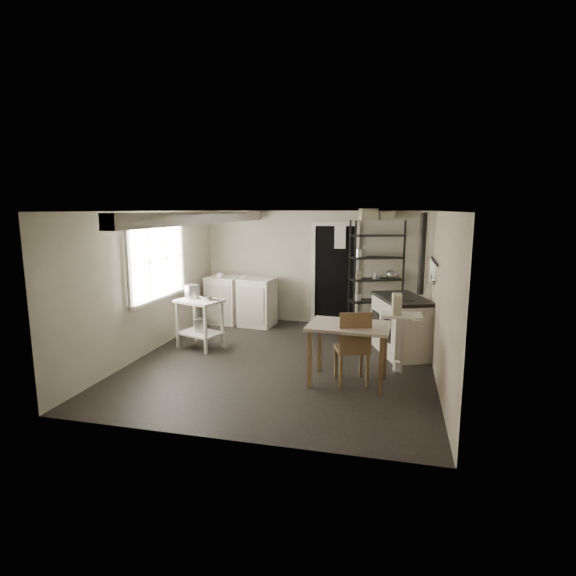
% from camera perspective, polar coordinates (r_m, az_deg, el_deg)
% --- Properties ---
extents(floor, '(5.00, 5.00, 0.00)m').
position_cam_1_polar(floor, '(7.08, -0.57, -9.21)').
color(floor, black).
rests_on(floor, ground).
extents(ceiling, '(5.00, 5.00, 0.00)m').
position_cam_1_polar(ceiling, '(6.69, -0.61, 9.74)').
color(ceiling, silver).
rests_on(ceiling, wall_back).
extents(wall_back, '(4.50, 0.02, 2.30)m').
position_cam_1_polar(wall_back, '(9.21, 3.19, 2.61)').
color(wall_back, '#BAB59F').
rests_on(wall_back, ground).
extents(wall_front, '(4.50, 0.02, 2.30)m').
position_cam_1_polar(wall_front, '(4.47, -8.44, -5.43)').
color(wall_front, '#BAB59F').
rests_on(wall_front, ground).
extents(wall_left, '(0.02, 5.00, 2.30)m').
position_cam_1_polar(wall_left, '(7.65, -17.17, 0.67)').
color(wall_left, '#BAB59F').
rests_on(wall_left, ground).
extents(wall_right, '(0.02, 5.00, 2.30)m').
position_cam_1_polar(wall_right, '(6.62, 18.65, -0.80)').
color(wall_right, '#BAB59F').
rests_on(wall_right, ground).
extents(window, '(0.12, 1.76, 1.28)m').
position_cam_1_polar(window, '(7.76, -16.36, 3.45)').
color(window, silver).
rests_on(window, wall_left).
extents(doorway, '(0.96, 0.10, 2.08)m').
position_cam_1_polar(doorway, '(9.13, 5.93, 1.56)').
color(doorway, silver).
rests_on(doorway, ground).
extents(ceiling_beam, '(0.18, 5.00, 0.18)m').
position_cam_1_polar(ceiling_beam, '(7.08, -10.18, 8.79)').
color(ceiling_beam, silver).
rests_on(ceiling_beam, ceiling).
extents(wallpaper_panel, '(0.01, 5.00, 2.30)m').
position_cam_1_polar(wallpaper_panel, '(6.62, 18.56, -0.79)').
color(wallpaper_panel, '#BFB09B').
rests_on(wallpaper_panel, wall_right).
extents(utensil_rail, '(0.06, 1.20, 0.44)m').
position_cam_1_polar(utensil_rail, '(7.15, 17.94, 3.25)').
color(utensil_rail, silver).
rests_on(utensil_rail, wall_right).
extents(prep_table, '(0.86, 0.73, 0.84)m').
position_cam_1_polar(prep_table, '(7.74, -11.13, -4.64)').
color(prep_table, silver).
rests_on(prep_table, ground).
extents(stockpot, '(0.26, 0.26, 0.26)m').
position_cam_1_polar(stockpot, '(7.76, -12.08, -0.55)').
color(stockpot, silver).
rests_on(stockpot, prep_table).
extents(saucepan, '(0.22, 0.22, 0.10)m').
position_cam_1_polar(saucepan, '(7.59, -10.30, -1.42)').
color(saucepan, silver).
rests_on(saucepan, prep_table).
extents(bucket, '(0.26, 0.26, 0.24)m').
position_cam_1_polar(bucket, '(7.76, -11.05, -4.70)').
color(bucket, silver).
rests_on(bucket, prep_table).
extents(base_cabinets, '(1.52, 0.78, 0.96)m').
position_cam_1_polar(base_cabinets, '(9.22, -5.99, -1.76)').
color(base_cabinets, beige).
rests_on(base_cabinets, ground).
extents(mixing_bowl, '(0.34, 0.34, 0.07)m').
position_cam_1_polar(mixing_bowl, '(9.12, -5.65, 1.25)').
color(mixing_bowl, silver).
rests_on(mixing_bowl, base_cabinets).
extents(counter_cup, '(0.13, 0.13, 0.10)m').
position_cam_1_polar(counter_cup, '(9.14, -8.57, 1.33)').
color(counter_cup, silver).
rests_on(counter_cup, base_cabinets).
extents(shelf_rack, '(1.08, 0.74, 2.12)m').
position_cam_1_polar(shelf_rack, '(8.91, 11.08, 0.89)').
color(shelf_rack, black).
rests_on(shelf_rack, ground).
extents(shelf_jar, '(0.11, 0.11, 0.20)m').
position_cam_1_polar(shelf_jar, '(8.84, 9.54, 3.63)').
color(shelf_jar, silver).
rests_on(shelf_jar, shelf_rack).
extents(storage_box_a, '(0.39, 0.36, 0.22)m').
position_cam_1_polar(storage_box_a, '(8.82, 10.11, 7.76)').
color(storage_box_a, '#BFB99A').
rests_on(storage_box_a, shelf_rack).
extents(storage_box_b, '(0.30, 0.28, 0.16)m').
position_cam_1_polar(storage_box_b, '(8.79, 12.36, 7.54)').
color(storage_box_b, '#BFB99A').
rests_on(storage_box_b, shelf_rack).
extents(stove, '(1.04, 1.34, 0.93)m').
position_cam_1_polar(stove, '(7.55, 14.16, -4.81)').
color(stove, beige).
rests_on(stove, ground).
extents(stovepipe, '(0.15, 0.15, 1.55)m').
position_cam_1_polar(stovepipe, '(7.86, 16.67, 4.17)').
color(stovepipe, black).
rests_on(stovepipe, stove).
extents(side_ledge, '(0.58, 0.32, 0.87)m').
position_cam_1_polar(side_ledge, '(6.63, 14.11, -6.96)').
color(side_ledge, silver).
rests_on(side_ledge, ground).
extents(oats_box, '(0.14, 0.21, 0.29)m').
position_cam_1_polar(oats_box, '(6.46, 13.64, -2.08)').
color(oats_box, '#BFB99A').
rests_on(oats_box, side_ledge).
extents(work_table, '(1.12, 0.81, 0.82)m').
position_cam_1_polar(work_table, '(6.17, 7.67, -8.53)').
color(work_table, beige).
rests_on(work_table, ground).
extents(table_cup, '(0.11, 0.11, 0.09)m').
position_cam_1_polar(table_cup, '(5.96, 9.11, -4.99)').
color(table_cup, silver).
rests_on(table_cup, work_table).
extents(chair, '(0.54, 0.55, 1.02)m').
position_cam_1_polar(chair, '(6.15, 8.10, -7.57)').
color(chair, brown).
rests_on(chair, ground).
extents(flour_sack, '(0.40, 0.35, 0.45)m').
position_cam_1_polar(flour_sack, '(8.76, 11.14, -4.00)').
color(flour_sack, white).
rests_on(flour_sack, ground).
extents(floor_crock, '(0.14, 0.14, 0.14)m').
position_cam_1_polar(floor_crock, '(6.83, 13.64, -9.57)').
color(floor_crock, silver).
rests_on(floor_crock, ground).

